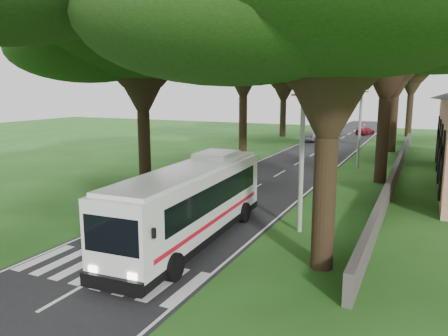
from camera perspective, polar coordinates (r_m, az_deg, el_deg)
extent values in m
plane|color=#214714|center=(19.65, -11.10, -11.06)|extent=(140.00, 140.00, 0.00)
cube|color=black|center=(41.79, 9.36, 0.46)|extent=(8.00, 120.00, 0.04)
cube|color=silver|center=(18.20, -14.88, -13.01)|extent=(8.00, 3.00, 0.01)
cube|color=#383533|center=(39.30, 21.72, 0.10)|extent=(0.35, 50.00, 1.20)
cylinder|color=gray|center=(21.63, 10.12, 1.93)|extent=(0.24, 0.24, 8.00)
cube|color=gray|center=(21.40, 10.42, 10.97)|extent=(1.60, 0.10, 0.10)
cube|color=gray|center=(21.40, 10.37, 9.37)|extent=(1.20, 0.10, 0.10)
cylinder|color=gray|center=(41.18, 17.33, 5.58)|extent=(0.24, 0.24, 8.00)
cube|color=gray|center=(41.07, 17.59, 10.31)|extent=(1.60, 0.10, 0.10)
cube|color=gray|center=(41.07, 17.54, 9.47)|extent=(1.20, 0.10, 0.10)
cylinder|color=gray|center=(61.03, 19.89, 6.85)|extent=(0.24, 0.24, 8.00)
cube|color=gray|center=(60.95, 20.09, 10.04)|extent=(1.60, 0.10, 0.10)
cube|color=gray|center=(60.95, 20.06, 9.48)|extent=(1.20, 0.10, 0.10)
cylinder|color=black|center=(33.02, -10.35, 2.53)|extent=(0.90, 0.90, 5.39)
cone|color=black|center=(32.72, -10.61, 10.52)|extent=(3.20, 3.20, 3.80)
ellipsoid|color=#16330E|center=(32.95, -10.84, 16.95)|extent=(15.76, 15.76, 6.62)
cylinder|color=black|center=(48.52, 2.49, 5.64)|extent=(0.90, 0.90, 6.22)
cone|color=black|center=(48.36, 2.54, 11.57)|extent=(3.20, 3.20, 3.80)
ellipsoid|color=#16330E|center=(48.68, 2.58, 17.11)|extent=(12.61, 12.61, 5.29)
cylinder|color=black|center=(65.80, 7.70, 6.39)|extent=(0.90, 0.90, 5.27)
cone|color=black|center=(65.64, 7.79, 10.34)|extent=(3.20, 3.20, 3.80)
ellipsoid|color=#16330E|center=(65.74, 7.87, 13.43)|extent=(12.51, 12.51, 5.25)
cylinder|color=black|center=(17.63, 12.93, -4.64)|extent=(0.90, 0.90, 5.25)
cone|color=black|center=(17.05, 13.55, 10.22)|extent=(3.20, 3.20, 3.80)
cylinder|color=black|center=(35.05, 19.98, 3.29)|extent=(0.90, 0.90, 6.33)
cone|color=black|center=(34.85, 20.50, 11.58)|extent=(3.20, 3.20, 3.80)
ellipsoid|color=#16330E|center=(35.33, 21.03, 19.43)|extent=(14.20, 14.20, 5.96)
cylinder|color=black|center=(52.97, 21.20, 5.32)|extent=(0.90, 0.90, 6.15)
cone|color=black|center=(52.83, 21.55, 10.70)|extent=(3.20, 3.20, 3.80)
ellipsoid|color=#16330E|center=(53.11, 21.90, 15.68)|extent=(13.98, 13.98, 5.87)
cylinder|color=black|center=(70.86, 23.02, 6.30)|extent=(0.90, 0.90, 6.14)
cone|color=black|center=(70.75, 23.31, 10.31)|extent=(3.20, 3.20, 3.80)
ellipsoid|color=#16330E|center=(70.96, 23.58, 14.01)|extent=(15.59, 15.59, 6.55)
cube|color=silver|center=(20.25, -4.33, -4.48)|extent=(3.08, 12.15, 2.96)
cube|color=black|center=(20.41, -3.97, -3.12)|extent=(3.03, 9.95, 1.10)
cube|color=black|center=(20.66, -4.28, -8.32)|extent=(3.12, 12.19, 0.35)
cube|color=red|center=(20.44, -4.30, -6.32)|extent=(3.07, 10.95, 0.18)
cube|color=silver|center=(19.91, -4.39, -0.19)|extent=(2.85, 11.54, 0.18)
cylinder|color=black|center=(18.04, -13.73, -11.27)|extent=(0.40, 1.12, 1.10)
cylinder|color=black|center=(16.78, -6.58, -12.73)|extent=(0.40, 1.12, 1.10)
cylinder|color=black|center=(24.45, -2.94, -5.20)|extent=(0.40, 1.12, 1.10)
cylinder|color=black|center=(23.54, 2.63, -5.82)|extent=(0.40, 1.12, 1.10)
imported|color=#B0B1B5|center=(60.45, 11.80, 4.16)|extent=(2.94, 4.77, 1.52)
imported|color=navy|center=(68.75, 14.15, 4.67)|extent=(1.36, 3.71, 1.21)
imported|color=maroon|center=(71.26, 17.92, 4.65)|extent=(2.81, 4.33, 1.17)
imported|color=black|center=(28.24, -10.37, -2.67)|extent=(0.42, 0.62, 1.65)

